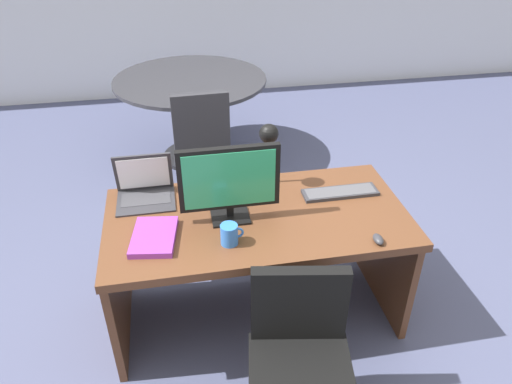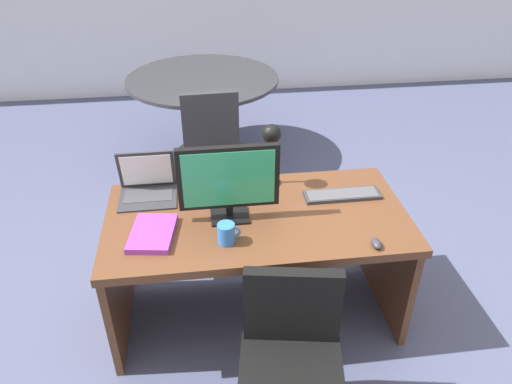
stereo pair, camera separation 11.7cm
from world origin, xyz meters
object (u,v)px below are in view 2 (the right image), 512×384
object	(u,v)px
laptop	(147,181)
book	(152,233)
desk	(256,238)
monitor	(229,180)
keyboard	(342,195)
meeting_table	(204,97)
office_chair	(290,379)
coffee_mug	(227,233)
desk_lamp	(271,142)
meeting_chair_near	(214,168)
mouse	(376,243)

from	to	relation	value
laptop	book	distance (m)	0.42
desk	monitor	bearing A→B (deg)	-162.94
laptop	monitor	bearing A→B (deg)	-34.14
monitor	laptop	distance (m)	0.56
keyboard	meeting_table	bearing A→B (deg)	110.11
desk	office_chair	world-z (taller)	office_chair
desk	coffee_mug	bearing A→B (deg)	-125.03
meeting_table	coffee_mug	bearing A→B (deg)	-89.09
desk_lamp	coffee_mug	world-z (taller)	desk_lamp
monitor	coffee_mug	distance (m)	0.28
monitor	meeting_chair_near	distance (m)	1.34
coffee_mug	meeting_table	distance (m)	2.29
office_chair	meeting_chair_near	bearing A→B (deg)	96.96
book	meeting_chair_near	size ratio (longest dim) A/B	0.36
laptop	office_chair	xyz separation A→B (m)	(0.64, -1.04, -0.47)
keyboard	book	xyz separation A→B (m)	(-1.05, -0.23, 0.01)
desk_lamp	meeting_table	world-z (taller)	desk_lamp
laptop	coffee_mug	bearing A→B (deg)	-51.16
mouse	meeting_table	xyz separation A→B (m)	(-0.76, 2.41, -0.16)
desk_lamp	meeting_chair_near	bearing A→B (deg)	108.37
office_chair	meeting_table	bearing A→B (deg)	95.48
laptop	meeting_table	world-z (taller)	laptop
desk_lamp	desk	bearing A→B (deg)	-115.23
meeting_table	meeting_chair_near	size ratio (longest dim) A/B	1.46
keyboard	book	bearing A→B (deg)	-167.66
keyboard	coffee_mug	distance (m)	0.76
monitor	book	size ratio (longest dim) A/B	1.57
book	coffee_mug	world-z (taller)	coffee_mug
coffee_mug	office_chair	world-z (taller)	coffee_mug
desk	office_chair	bearing A→B (deg)	-85.91
coffee_mug	meeting_chair_near	xyz separation A→B (m)	(-0.00, 1.40, -0.43)
desk	desk_lamp	xyz separation A→B (m)	(0.12, 0.25, 0.48)
mouse	meeting_table	distance (m)	2.53
keyboard	mouse	xyz separation A→B (m)	(0.04, -0.45, 0.01)
mouse	book	distance (m)	1.11
mouse	book	size ratio (longest dim) A/B	0.25
office_chair	keyboard	bearing A→B (deg)	62.43
book	coffee_mug	xyz separation A→B (m)	(0.37, -0.10, 0.04)
monitor	laptop	size ratio (longest dim) A/B	1.63
office_chair	meeting_chair_near	size ratio (longest dim) A/B	0.91
keyboard	office_chair	world-z (taller)	office_chair
desk	coffee_mug	distance (m)	0.40
desk	coffee_mug	world-z (taller)	coffee_mug
desk_lamp	monitor	bearing A→B (deg)	-131.79
book	meeting_chair_near	xyz separation A→B (m)	(0.37, 1.30, -0.39)
mouse	office_chair	bearing A→B (deg)	-140.53
keyboard	office_chair	size ratio (longest dim) A/B	0.51
desk	meeting_table	distance (m)	2.04
mouse	meeting_table	size ratio (longest dim) A/B	0.06
keyboard	desk_lamp	bearing A→B (deg)	155.31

